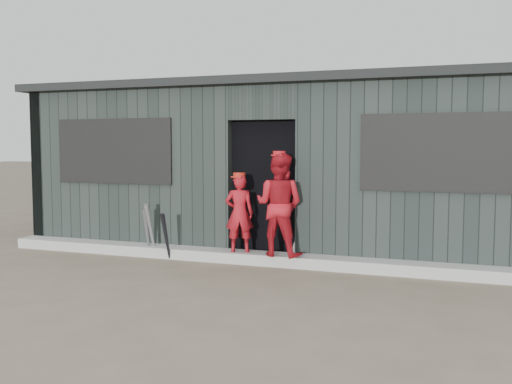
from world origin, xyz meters
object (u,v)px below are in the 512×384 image
at_px(player_red_right, 279,205).
at_px(bat_mid, 147,232).
at_px(bat_left, 151,230).
at_px(player_red_left, 239,213).
at_px(bat_right, 166,237).
at_px(player_grey_back, 307,220).
at_px(dugout, 291,167).

bearing_deg(player_red_right, bat_mid, 5.74).
xyz_separation_m(bat_left, player_red_left, (1.38, 0.05, 0.29)).
height_order(bat_right, player_red_right, player_red_right).
distance_m(bat_mid, player_grey_back, 2.37).
bearing_deg(player_red_left, player_red_right, 155.21).
bearing_deg(player_red_right, bat_right, 11.88).
distance_m(bat_left, player_grey_back, 2.30).
relative_size(player_red_left, player_red_right, 0.78).
xyz_separation_m(bat_right, dugout, (1.27, 1.95, 0.94)).
bearing_deg(bat_left, dugout, 47.43).
xyz_separation_m(player_red_left, dugout, (0.24, 1.71, 0.59)).
bearing_deg(player_grey_back, bat_mid, 22.77).
distance_m(player_grey_back, dugout, 1.59).
height_order(player_red_right, dugout, dugout).
xyz_separation_m(bat_left, dugout, (1.62, 1.77, 0.89)).
height_order(bat_left, bat_right, bat_left).
xyz_separation_m(bat_left, bat_right, (0.35, -0.18, -0.06)).
bearing_deg(bat_mid, player_grey_back, 11.97).
xyz_separation_m(player_grey_back, dugout, (-0.62, 1.28, 0.70)).
relative_size(bat_right, player_red_right, 0.50).
bearing_deg(player_grey_back, bat_left, 23.03).
height_order(player_red_left, player_red_right, player_red_right).
distance_m(bat_right, player_grey_back, 2.02).
height_order(bat_mid, player_red_left, player_red_left).
distance_m(bat_left, dugout, 2.56).
bearing_deg(bat_right, player_red_left, 12.91).
distance_m(bat_right, player_red_left, 1.11).
height_order(bat_left, player_red_right, player_red_right).
distance_m(bat_left, player_red_left, 1.41).
distance_m(player_red_left, dugout, 1.83).
relative_size(bat_mid, player_red_right, 0.53).
bearing_deg(bat_mid, player_red_right, -0.51).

